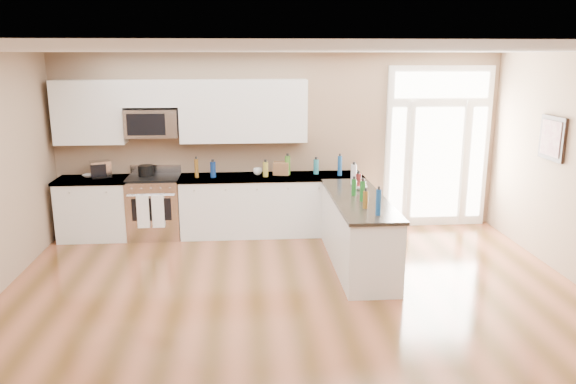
{
  "coord_description": "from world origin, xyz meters",
  "views": [
    {
      "loc": [
        -0.56,
        -4.81,
        2.78
      ],
      "look_at": [
        -0.03,
        2.0,
        1.09
      ],
      "focal_mm": 35.0,
      "sensor_mm": 36.0,
      "label": 1
    }
  ],
  "objects_px": {
    "peninsula_cabinet": "(358,234)",
    "toaster_oven": "(100,169)",
    "stockpot": "(146,170)",
    "kitchen_range": "(155,207)"
  },
  "relations": [
    {
      "from": "peninsula_cabinet",
      "to": "stockpot",
      "type": "xyz_separation_m",
      "value": [
        -3.01,
        1.54,
        0.6
      ]
    },
    {
      "from": "kitchen_range",
      "to": "stockpot",
      "type": "distance_m",
      "value": 0.58
    },
    {
      "from": "toaster_oven",
      "to": "stockpot",
      "type": "bearing_deg",
      "value": -24.18
    },
    {
      "from": "stockpot",
      "to": "toaster_oven",
      "type": "bearing_deg",
      "value": 179.28
    },
    {
      "from": "kitchen_range",
      "to": "toaster_oven",
      "type": "bearing_deg",
      "value": 173.22
    },
    {
      "from": "peninsula_cabinet",
      "to": "stockpot",
      "type": "height_order",
      "value": "stockpot"
    },
    {
      "from": "stockpot",
      "to": "toaster_oven",
      "type": "relative_size",
      "value": 0.8
    },
    {
      "from": "peninsula_cabinet",
      "to": "stockpot",
      "type": "distance_m",
      "value": 3.43
    },
    {
      "from": "peninsula_cabinet",
      "to": "toaster_oven",
      "type": "distance_m",
      "value": 4.05
    },
    {
      "from": "peninsula_cabinet",
      "to": "stockpot",
      "type": "relative_size",
      "value": 9.93
    }
  ]
}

